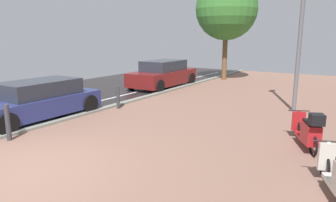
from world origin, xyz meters
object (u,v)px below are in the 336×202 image
object	(u,v)px
bollard_near	(8,123)
parked_car_far	(163,74)
street_tree	(226,9)
scooter_mid	(308,131)
bollard_far	(118,97)
lamp_post	(302,17)
parked_car_near	(38,100)

from	to	relation	value
bollard_near	parked_car_far	bearing A→B (deg)	98.28
street_tree	bollard_near	bearing A→B (deg)	-91.44
parked_car_far	scooter_mid	bearing A→B (deg)	-36.55
scooter_mid	bollard_far	distance (m)	6.53
scooter_mid	bollard_near	bearing A→B (deg)	-152.47
street_tree	bollard_far	distance (m)	10.03
street_tree	scooter_mid	bearing A→B (deg)	-58.53
bollard_far	parked_car_far	bearing A→B (deg)	104.83
scooter_mid	bollard_near	world-z (taller)	scooter_mid
parked_car_far	street_tree	xyz separation A→B (m)	(1.67, 4.25, 3.49)
lamp_post	bollard_near	bearing A→B (deg)	-127.57
scooter_mid	street_tree	size ratio (longest dim) A/B	0.28
scooter_mid	lamp_post	world-z (taller)	lamp_post
parked_car_near	lamp_post	xyz separation A→B (m)	(6.73, 5.44, 2.63)
parked_car_far	lamp_post	distance (m)	7.59
scooter_mid	street_tree	world-z (taller)	street_tree
lamp_post	bollard_far	world-z (taller)	lamp_post
lamp_post	street_tree	xyz separation A→B (m)	(-5.18, 6.27, 0.93)
parked_car_far	bollard_near	bearing A→B (deg)	-81.72
bollard_near	lamp_post	bearing A→B (deg)	52.43
parked_car_near	street_tree	bearing A→B (deg)	82.44
parked_car_near	street_tree	world-z (taller)	street_tree
scooter_mid	bollard_far	size ratio (longest dim) A/B	2.03
street_tree	bollard_near	distance (m)	13.94
scooter_mid	street_tree	distance (m)	12.36
parked_car_near	street_tree	distance (m)	12.34
bollard_far	parked_car_near	bearing A→B (deg)	-116.75
parked_car_far	bollard_near	world-z (taller)	parked_car_far
parked_car_near	parked_car_far	world-z (taller)	parked_car_far
lamp_post	street_tree	world-z (taller)	street_tree
parked_car_near	scooter_mid	bearing A→B (deg)	12.16
street_tree	bollard_far	world-z (taller)	street_tree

